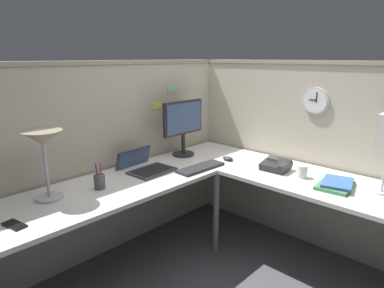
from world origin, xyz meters
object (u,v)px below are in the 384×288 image
monitor (183,124)px  cell_phone (14,225)px  laptop (144,166)px  coffee_mug (302,171)px  computer_mouse (228,159)px  office_phone (276,166)px  desk_lamp_dome (43,144)px  book_stack (336,184)px  keyboard (201,168)px  wall_clock (316,101)px  pen_cup (100,181)px

monitor → cell_phone: bearing=-169.9°
laptop → coffee_mug: laptop is taller
laptop → cell_phone: 1.09m
computer_mouse → coffee_mug: 0.66m
monitor → office_phone: 0.90m
desk_lamp_dome → book_stack: desk_lamp_dome is taller
cell_phone → keyboard: bearing=-14.8°
office_phone → wall_clock: size_ratio=0.98×
keyboard → desk_lamp_dome: (-1.10, 0.31, 0.35)m
monitor → keyboard: bearing=-116.0°
desk_lamp_dome → book_stack: 1.95m
monitor → book_stack: bearing=-82.6°
laptop → desk_lamp_dome: desk_lamp_dome is taller
office_phone → wall_clock: wall_clock is taller
monitor → computer_mouse: size_ratio=4.81×
office_phone → wall_clock: 0.62m
keyboard → computer_mouse: size_ratio=4.13×
monitor → computer_mouse: monitor is taller
keyboard → coffee_mug: coffee_mug is taller
monitor → cell_phone: size_ratio=3.47×
keyboard → book_stack: book_stack is taller
wall_clock → cell_phone: bearing=162.3°
computer_mouse → keyboard: bearing=176.4°
office_phone → coffee_mug: (-0.02, -0.22, 0.01)m
keyboard → coffee_mug: size_ratio=4.48×
desk_lamp_dome → cell_phone: 0.51m
pen_cup → book_stack: size_ratio=0.57×
coffee_mug → desk_lamp_dome: bearing=145.9°
computer_mouse → book_stack: 0.92m
desk_lamp_dome → pen_cup: 0.45m
keyboard → coffee_mug: (0.37, -0.68, 0.04)m
pen_cup → office_phone: size_ratio=0.84×
office_phone → wall_clock: bearing=-18.8°
keyboard → coffee_mug: 0.78m
monitor → office_phone: size_ratio=2.33×
coffee_mug → keyboard: bearing=118.6°
laptop → pen_cup: size_ratio=2.22×
office_phone → wall_clock: (0.35, -0.12, 0.49)m
computer_mouse → cell_phone: size_ratio=0.72×
pen_cup → wall_clock: wall_clock is taller
monitor → cell_phone: (-1.57, -0.28, -0.29)m
book_stack → coffee_mug: (0.02, 0.26, 0.03)m
pen_cup → coffee_mug: (1.16, -0.91, -0.00)m
book_stack → computer_mouse: bearing=91.4°
pen_cup → coffee_mug: bearing=-38.1°
laptop → pen_cup: 0.47m
desk_lamp_dome → office_phone: 1.71m
keyboard → cell_phone: keyboard is taller
monitor → coffee_mug: bearing=-79.9°
monitor → desk_lamp_dome: size_ratio=1.12×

